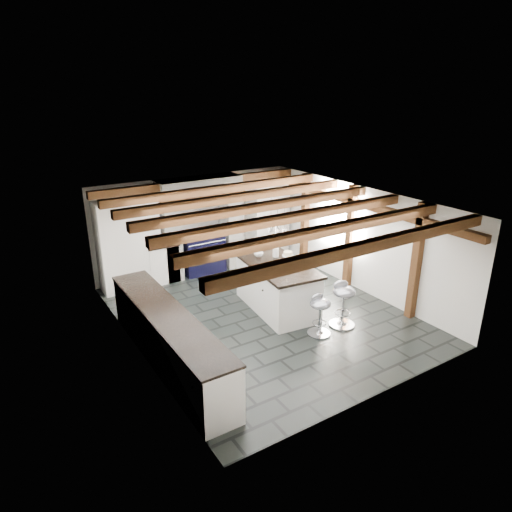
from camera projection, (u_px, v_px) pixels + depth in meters
ground at (263, 315)px, 9.06m from camera, size 6.00×6.00×0.00m
room_shell at (201, 249)px, 9.50m from camera, size 6.00×6.03×6.00m
range_cooker at (202, 253)px, 11.01m from camera, size 1.00×0.63×0.99m
kitchen_island at (277, 286)px, 9.15m from camera, size 1.24×2.08×1.31m
bar_stool_near at (343, 299)px, 8.48m from camera, size 0.53×0.53×0.89m
bar_stool_far at (320, 310)px, 8.19m from camera, size 0.42×0.42×0.78m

